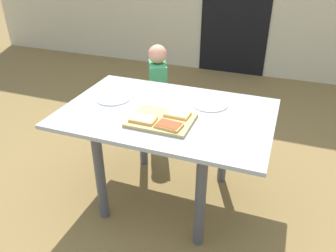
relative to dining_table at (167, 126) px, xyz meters
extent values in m
plane|color=olive|center=(0.00, 0.00, -0.59)|extent=(16.00, 16.00, 0.00)
cube|color=#A4ABB1|center=(0.00, 0.00, 0.10)|extent=(1.33, 0.88, 0.03)
cylinder|color=#4C4C51|center=(-0.33, -0.33, -0.26)|extent=(0.06, 0.06, 0.68)
cylinder|color=#4C4C51|center=(0.33, -0.33, -0.26)|extent=(0.06, 0.06, 0.68)
cylinder|color=#4C4C51|center=(-0.33, 0.33, -0.26)|extent=(0.06, 0.06, 0.68)
cylinder|color=#4C4C51|center=(0.33, 0.33, -0.26)|extent=(0.06, 0.06, 0.68)
cube|color=tan|center=(0.02, -0.14, 0.12)|extent=(0.38, 0.29, 0.02)
cube|color=#E1A855|center=(0.09, -0.06, 0.14)|extent=(0.15, 0.11, 0.02)
cube|color=beige|center=(0.09, -0.06, 0.15)|extent=(0.14, 0.10, 0.00)
cube|color=#E1A855|center=(-0.07, -0.20, 0.14)|extent=(0.15, 0.10, 0.02)
cube|color=beige|center=(-0.07, -0.20, 0.15)|extent=(0.14, 0.09, 0.00)
cube|color=#E1A855|center=(0.09, -0.21, 0.14)|extent=(0.16, 0.12, 0.02)
cube|color=red|center=(0.09, -0.21, 0.15)|extent=(0.14, 0.10, 0.00)
cylinder|color=white|center=(0.23, 0.19, 0.11)|extent=(0.23, 0.23, 0.01)
cylinder|color=white|center=(-0.41, 0.05, 0.11)|extent=(0.23, 0.23, 0.01)
cylinder|color=navy|center=(-0.38, 0.78, -0.39)|extent=(0.09, 0.09, 0.41)
cylinder|color=navy|center=(-0.32, 0.65, -0.39)|extent=(0.09, 0.09, 0.41)
cube|color=#3FA566|center=(-0.35, 0.71, -0.01)|extent=(0.23, 0.28, 0.34)
sphere|color=#E79B77|center=(-0.35, 0.71, 0.24)|extent=(0.15, 0.15, 0.15)
camera|label=1|loc=(0.67, -1.78, 1.07)|focal=35.90mm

